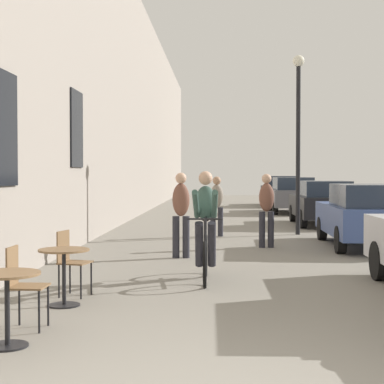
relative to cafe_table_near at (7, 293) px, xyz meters
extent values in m
cube|color=gray|center=(-1.39, 12.49, 3.86)|extent=(0.50, 68.00, 8.75)
cube|color=black|center=(-1.12, 3.15, 1.82)|extent=(0.04, 1.10, 1.70)
cube|color=black|center=(-1.12, 7.82, 2.14)|extent=(0.04, 1.10, 1.70)
cylinder|color=black|center=(0.00, 0.00, -0.51)|extent=(0.40, 0.40, 0.02)
cylinder|color=black|center=(0.00, 0.00, -0.16)|extent=(0.05, 0.05, 0.67)
cylinder|color=brown|center=(0.00, 0.00, 0.19)|extent=(0.64, 0.64, 0.02)
cylinder|color=black|center=(0.16, 0.84, -0.30)|extent=(0.02, 0.02, 0.45)
cylinder|color=black|center=(0.16, 0.52, -0.30)|extent=(0.02, 0.02, 0.45)
cylinder|color=black|center=(-0.16, 0.85, -0.30)|extent=(0.02, 0.02, 0.45)
cylinder|color=black|center=(-0.16, 0.52, -0.30)|extent=(0.02, 0.02, 0.45)
cube|color=brown|center=(0.00, 0.68, -0.06)|extent=(0.39, 0.39, 0.02)
cube|color=brown|center=(-0.18, 0.68, 0.16)|extent=(0.03, 0.34, 0.42)
cylinder|color=black|center=(0.08, 1.86, -0.51)|extent=(0.40, 0.40, 0.02)
cylinder|color=black|center=(0.08, 1.86, -0.16)|extent=(0.05, 0.05, 0.67)
cylinder|color=brown|center=(0.08, 1.86, 0.19)|extent=(0.64, 0.64, 0.02)
cylinder|color=black|center=(0.28, 2.60, -0.30)|extent=(0.02, 0.02, 0.45)
cylinder|color=black|center=(0.20, 2.28, -0.30)|extent=(0.02, 0.02, 0.45)
cylinder|color=black|center=(-0.04, 2.67, -0.30)|extent=(0.02, 0.02, 0.45)
cylinder|color=black|center=(-0.11, 2.36, -0.30)|extent=(0.02, 0.02, 0.45)
cube|color=brown|center=(0.08, 2.48, -0.06)|extent=(0.46, 0.46, 0.02)
cube|color=brown|center=(-0.09, 2.52, 0.16)|extent=(0.10, 0.34, 0.42)
torus|color=black|center=(1.83, 3.24, -0.19)|extent=(0.06, 0.71, 0.71)
torus|color=black|center=(1.82, 4.29, -0.19)|extent=(0.06, 0.71, 0.71)
cylinder|color=black|center=(1.82, 4.20, 0.09)|extent=(0.04, 0.21, 0.58)
cylinder|color=black|center=(1.83, 3.70, 0.43)|extent=(0.04, 0.82, 0.14)
cylinder|color=black|center=(1.83, 3.27, 0.14)|extent=(0.04, 0.09, 0.67)
cylinder|color=black|center=(1.83, 3.79, -0.15)|extent=(0.04, 1.00, 0.12)
cylinder|color=black|center=(1.83, 3.29, 0.48)|extent=(0.52, 0.03, 0.03)
ellipsoid|color=black|center=(1.82, 4.11, 0.41)|extent=(0.12, 0.24, 0.06)
ellipsoid|color=#38564C|center=(1.83, 4.03, 0.68)|extent=(0.34, 0.35, 0.59)
sphere|color=tan|center=(1.83, 3.99, 1.08)|extent=(0.22, 0.22, 0.22)
cylinder|color=#26262D|center=(1.93, 3.95, 0.03)|extent=(0.13, 0.40, 0.75)
cylinder|color=#26262D|center=(1.73, 3.95, 0.03)|extent=(0.13, 0.40, 0.75)
cylinder|color=#38564C|center=(1.97, 3.64, 0.68)|extent=(0.11, 0.75, 0.48)
cylinder|color=#38564C|center=(1.69, 3.64, 0.68)|extent=(0.10, 0.75, 0.48)
cylinder|color=#26262D|center=(1.39, 6.40, -0.11)|extent=(0.14, 0.14, 0.83)
cylinder|color=#26262D|center=(1.19, 6.38, -0.11)|extent=(0.14, 0.14, 0.83)
ellipsoid|color=brown|center=(1.29, 6.39, 0.63)|extent=(0.36, 0.27, 0.65)
sphere|color=tan|center=(1.29, 6.39, 1.06)|extent=(0.22, 0.22, 0.22)
cylinder|color=#26262D|center=(3.21, 8.20, -0.11)|extent=(0.14, 0.14, 0.81)
cylinder|color=#26262D|center=(3.02, 8.19, -0.11)|extent=(0.14, 0.14, 0.81)
ellipsoid|color=brown|center=(3.11, 8.20, 0.61)|extent=(0.36, 0.26, 0.64)
sphere|color=tan|center=(3.11, 8.20, 1.04)|extent=(0.22, 0.22, 0.22)
cylinder|color=#26262D|center=(1.88, 10.67, -0.13)|extent=(0.14, 0.14, 0.77)
cylinder|color=#26262D|center=(2.08, 10.66, -0.13)|extent=(0.14, 0.14, 0.77)
ellipsoid|color=gray|center=(1.98, 10.67, 0.56)|extent=(0.35, 0.25, 0.61)
sphere|color=#A57A5B|center=(1.98, 10.67, 0.97)|extent=(0.22, 0.22, 0.22)
cylinder|color=black|center=(4.21, 11.24, 1.78)|extent=(0.12, 0.12, 4.60)
sphere|color=silver|center=(4.21, 11.24, 4.22)|extent=(0.32, 0.32, 0.32)
cylinder|color=black|center=(4.56, 3.94, -0.21)|extent=(0.21, 0.62, 0.61)
cube|color=#384C84|center=(5.37, 8.51, 0.10)|extent=(1.75, 4.07, 0.66)
cube|color=#283342|center=(5.36, 8.02, 0.67)|extent=(1.45, 2.21, 0.49)
cylinder|color=black|center=(4.64, 9.85, -0.23)|extent=(0.20, 0.59, 0.58)
cylinder|color=black|center=(6.16, 9.82, -0.23)|extent=(0.20, 0.59, 0.58)
cylinder|color=black|center=(4.58, 7.19, -0.23)|extent=(0.20, 0.59, 0.58)
cube|color=black|center=(5.38, 14.49, 0.10)|extent=(1.68, 4.05, 0.66)
cube|color=#283342|center=(5.38, 14.01, 0.67)|extent=(1.41, 2.19, 0.49)
cylinder|color=black|center=(4.62, 15.83, -0.23)|extent=(0.19, 0.58, 0.58)
cylinder|color=black|center=(6.14, 15.83, -0.23)|extent=(0.19, 0.58, 0.58)
cylinder|color=black|center=(4.62, 13.16, -0.23)|extent=(0.19, 0.58, 0.58)
cylinder|color=black|center=(6.15, 13.16, -0.23)|extent=(0.19, 0.58, 0.58)
cube|color=#595960|center=(5.14, 20.83, 0.13)|extent=(1.79, 4.28, 0.70)
cube|color=#283342|center=(5.14, 20.32, 0.74)|extent=(1.49, 2.31, 0.52)
cylinder|color=black|center=(4.34, 22.24, -0.21)|extent=(0.20, 0.62, 0.62)
cylinder|color=black|center=(5.95, 22.24, -0.21)|extent=(0.20, 0.62, 0.62)
cylinder|color=black|center=(4.33, 19.42, -0.21)|extent=(0.20, 0.62, 0.62)
cylinder|color=black|center=(5.94, 19.42, -0.21)|extent=(0.20, 0.62, 0.62)
cube|color=black|center=(5.27, 26.68, 0.15)|extent=(1.84, 4.37, 0.71)
cube|color=#283342|center=(5.26, 26.16, 0.77)|extent=(1.53, 2.37, 0.53)
cylinder|color=black|center=(4.46, 28.13, -0.21)|extent=(0.21, 0.63, 0.63)
cylinder|color=black|center=(6.10, 28.12, -0.21)|extent=(0.21, 0.63, 0.63)
cylinder|color=black|center=(4.43, 25.25, -0.21)|extent=(0.21, 0.63, 0.63)
cylinder|color=black|center=(6.08, 25.24, -0.21)|extent=(0.21, 0.63, 0.63)
camera|label=1|loc=(2.03, -5.85, 1.15)|focal=58.13mm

